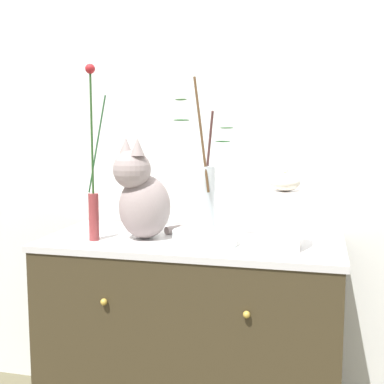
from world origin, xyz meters
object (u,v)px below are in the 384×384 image
object	(u,v)px
sideboard	(192,340)
bowl_porcelain	(205,238)
cat_sitting	(142,197)
jar_lidded_porcelain	(284,212)
vase_slim_green	(93,189)
vase_glass_clear	(205,193)

from	to	relation	value
sideboard	bowl_porcelain	distance (m)	0.45
cat_sitting	jar_lidded_porcelain	world-z (taller)	cat_sitting
cat_sitting	jar_lidded_porcelain	xyz separation A→B (m)	(0.53, -0.03, -0.03)
bowl_porcelain	sideboard	bearing A→B (deg)	128.97
sideboard	jar_lidded_porcelain	world-z (taller)	jar_lidded_porcelain
sideboard	vase_slim_green	world-z (taller)	vase_slim_green
sideboard	vase_slim_green	xyz separation A→B (m)	(-0.35, -0.11, 0.60)
vase_glass_clear	jar_lidded_porcelain	distance (m)	0.29
jar_lidded_porcelain	bowl_porcelain	bearing A→B (deg)	-177.87
sideboard	vase_glass_clear	world-z (taller)	vase_glass_clear
cat_sitting	vase_glass_clear	distance (m)	0.26
bowl_porcelain	vase_glass_clear	bearing A→B (deg)	-116.96
cat_sitting	bowl_porcelain	distance (m)	0.29
sideboard	vase_glass_clear	xyz separation A→B (m)	(0.07, -0.08, 0.60)
bowl_porcelain	jar_lidded_porcelain	size ratio (longest dim) A/B	0.81
cat_sitting	vase_glass_clear	xyz separation A→B (m)	(0.25, -0.04, 0.03)
vase_glass_clear	bowl_porcelain	bearing A→B (deg)	63.04
vase_glass_clear	vase_slim_green	bearing A→B (deg)	-176.05
sideboard	bowl_porcelain	size ratio (longest dim) A/B	4.81
bowl_porcelain	vase_slim_green	bearing A→B (deg)	-176.00
bowl_porcelain	cat_sitting	bearing A→B (deg)	170.72
vase_slim_green	vase_glass_clear	world-z (taller)	vase_slim_green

